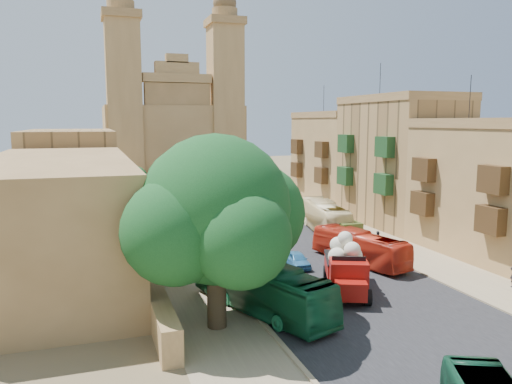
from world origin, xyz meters
TOP-DOWN VIEW (x-y plane):
  - ground at (0.00, 0.00)m, footprint 260.00×260.00m
  - road_surface at (0.00, 30.00)m, footprint 14.00×140.00m
  - sidewalk_east at (9.50, 30.00)m, footprint 5.00×140.00m
  - sidewalk_west at (-9.50, 30.00)m, footprint 5.00×140.00m
  - kerb_east at (7.00, 30.00)m, footprint 0.25×140.00m
  - kerb_west at (-7.00, 30.00)m, footprint 0.25×140.00m
  - townhouse_b at (15.95, 11.00)m, footprint 9.00×14.00m
  - townhouse_c at (15.95, 25.00)m, footprint 9.00×14.00m
  - townhouse_d at (15.95, 39.00)m, footprint 9.00×14.00m
  - west_wall at (-12.50, 20.00)m, footprint 1.00×40.00m
  - west_building_low at (-18.00, 18.00)m, footprint 10.00×28.00m
  - west_building_mid at (-18.00, 44.00)m, footprint 10.00×22.00m
  - church at (-0.00, 78.61)m, footprint 28.00×22.50m
  - ficus_tree at (-9.41, 4.01)m, footprint 10.44×9.61m
  - street_tree_a at (-10.00, 12.00)m, footprint 2.87×2.87m
  - street_tree_b at (-10.00, 24.00)m, footprint 3.05×3.05m
  - street_tree_c at (-10.00, 36.00)m, footprint 3.33×3.33m
  - street_tree_d at (-10.00, 48.00)m, footprint 3.27×3.27m
  - red_truck at (-0.15, 6.88)m, footprint 4.66×6.86m
  - olive_pickup at (6.50, 20.00)m, footprint 2.15×4.64m
  - bus_green_north at (-6.50, 5.37)m, footprint 5.99×10.77m
  - bus_red_east at (4.06, 12.46)m, footprint 4.29×9.29m
  - bus_cream_east at (6.50, 23.69)m, footprint 4.42×11.11m
  - car_blue_a at (-1.00, 12.96)m, footprint 1.60×3.48m
  - car_white_a at (-1.42, 24.71)m, footprint 1.71×3.47m
  - car_cream at (4.17, 29.59)m, footprint 3.42×5.40m
  - car_dkblue at (-5.00, 46.38)m, footprint 2.69×5.21m
  - car_white_b at (1.57, 36.17)m, footprint 1.79×3.32m
  - car_blue_b at (-3.08, 57.21)m, footprint 1.41×3.39m
  - pedestrian_c at (7.50, 15.32)m, footprint 0.47×1.04m

SIDE VIEW (x-z plane):
  - ground at x=0.00m, z-range 0.00..0.00m
  - road_surface at x=0.00m, z-range 0.00..0.01m
  - sidewalk_east at x=9.50m, z-range 0.00..0.01m
  - sidewalk_west at x=-9.50m, z-range 0.00..0.01m
  - kerb_east at x=7.00m, z-range 0.00..0.12m
  - kerb_west at x=-7.00m, z-range 0.00..0.12m
  - car_white_b at x=1.57m, z-range 0.00..1.07m
  - car_blue_b at x=-3.08m, z-range 0.00..1.09m
  - car_white_a at x=-1.42m, z-range 0.00..1.09m
  - car_blue_a at x=-1.00m, z-range 0.00..1.16m
  - car_cream at x=4.17m, z-range 0.00..1.39m
  - car_dkblue at x=-5.00m, z-range 0.00..1.44m
  - pedestrian_c at x=7.50m, z-range 0.00..1.73m
  - west_wall at x=-12.50m, z-range 0.00..1.80m
  - olive_pickup at x=6.50m, z-range -0.02..1.88m
  - bus_red_east at x=4.06m, z-range 0.00..2.52m
  - bus_green_north at x=-6.50m, z-range 0.00..2.94m
  - bus_cream_east at x=6.50m, z-range 0.00..3.02m
  - red_truck at x=-0.15m, z-range -0.23..3.57m
  - street_tree_a at x=-10.00m, z-range 0.74..5.16m
  - street_tree_b at x=-10.00m, z-range 0.79..5.48m
  - street_tree_d at x=-10.00m, z-range 0.85..5.87m
  - street_tree_c at x=-10.00m, z-range 0.87..5.99m
  - west_building_low at x=-18.00m, z-range 0.00..8.40m
  - west_building_mid at x=-18.00m, z-range 0.00..10.00m
  - townhouse_b at x=15.95m, z-range -1.79..13.11m
  - townhouse_d at x=15.95m, z-range -1.79..14.11m
  - ficus_tree at x=-9.41m, z-range 0.95..11.39m
  - townhouse_c at x=15.95m, z-range -1.79..15.61m
  - church at x=0.00m, z-range -8.63..27.67m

